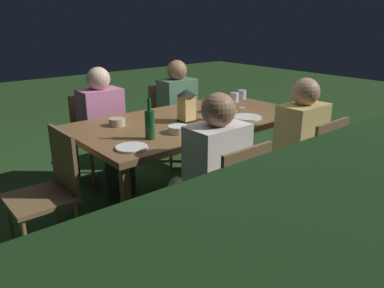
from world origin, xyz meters
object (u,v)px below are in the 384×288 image
Objects in this scene: person_in_cream at (210,170)px; person_in_mustard at (294,142)px; bowl_salad at (209,109)px; chair_head_far at (50,189)px; plate_a at (247,117)px; lantern_centerpiece at (187,104)px; wine_glass_b at (242,96)px; wine_glass_a at (234,98)px; chair_side_right_b at (231,202)px; wine_glass_c at (216,106)px; chair_side_right_a at (313,167)px; bowl_olives at (178,129)px; dining_table at (192,124)px; chair_side_left_a at (170,120)px; bowl_dip at (117,122)px; plate_b at (132,148)px; bowl_bread at (213,99)px; chair_side_left_b at (97,135)px; person_in_green at (181,109)px; green_bottle_on_table at (150,124)px; person_in_pink at (105,124)px.

person_in_mustard is (-0.89, 0.00, 0.00)m from person_in_cream.
chair_head_far is at bearing 2.72° from bowl_salad.
plate_a is (-0.81, -0.43, 0.13)m from person_in_cream.
person_in_cream is at bearing 62.42° from lantern_centerpiece.
bowl_salad is (0.34, -0.07, -0.09)m from wine_glass_b.
person_in_mustard is 6.80× the size of wine_glass_a.
chair_side_right_b is at bearing 41.04° from wine_glass_b.
person_in_cream reaches higher than wine_glass_c.
wine_glass_b is (-0.16, -0.91, 0.39)m from chair_side_right_a.
bowl_olives is (-0.90, 0.25, 0.30)m from chair_head_far.
wine_glass_a is at bearing 174.57° from dining_table.
wine_glass_a is at bearing -136.21° from chair_side_right_b.
wine_glass_b reaches higher than bowl_salad.
chair_side_left_a is 3.59× the size of plate_a.
chair_side_left_a reaches higher than bowl_dip.
plate_b is (0.35, -0.38, 0.13)m from person_in_cream.
chair_side_left_b is at bearing -26.74° from bowl_bread.
chair_side_left_b is (0.89, -0.20, -0.15)m from person_in_green.
person_in_green is at bearing -137.02° from green_bottle_on_table.
plate_b is at bearing 11.04° from wine_glass_c.
bowl_bread is (-0.70, -0.43, -0.12)m from lantern_centerpiece.
bowl_salad is at bearing 74.03° from person_in_green.
person_in_cream is 1.43m from person_in_pink.
chair_side_left_b is 5.15× the size of wine_glass_b.
bowl_bread is at bearing -133.56° from person_in_cream.
bowl_salad is (-0.71, 0.84, 0.30)m from chair_side_left_b.
person_in_green reaches higher than bowl_salad.
person_in_pink reaches higher than plate_a.
bowl_bread is 1.09× the size of bowl_salad.
bowl_salad is at bearing -159.61° from green_bottle_on_table.
person_in_mustard is 7.50× the size of bowl_olives.
plate_a is at bearing -82.62° from chair_side_right_a.
chair_side_left_a is 0.76× the size of person_in_cream.
person_in_green is at bearing -90.00° from chair_side_right_a.
chair_side_right_b is 3.59× the size of plate_a.
wine_glass_b is at bearing -162.22° from wine_glass_a.
person_in_pink is at bearing -137.90° from chair_head_far.
green_bottle_on_table is 0.46m from bowl_dip.
person_in_cream is 1.32× the size of chair_side_right_a.
chair_head_far is 0.76× the size of person_in_cream.
chair_side_right_a is 1.39m from plate_b.
bowl_dip is at bearing -110.06° from plate_b.
lantern_centerpiece is (-0.35, 0.76, 0.27)m from person_in_pink.
chair_side_right_a reaches higher than bowl_olives.
lantern_centerpiece reaches higher than chair_side_right_a.
chair_head_far is at bearing -23.05° from person_in_mustard.
plate_b is (1.25, 0.29, -0.11)m from wine_glass_a.
wine_glass_a is at bearing 150.07° from bowl_salad.
chair_side_right_b is at bearing 63.98° from chair_side_left_a.
chair_side_right_a is at bearing 113.23° from wine_glass_c.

